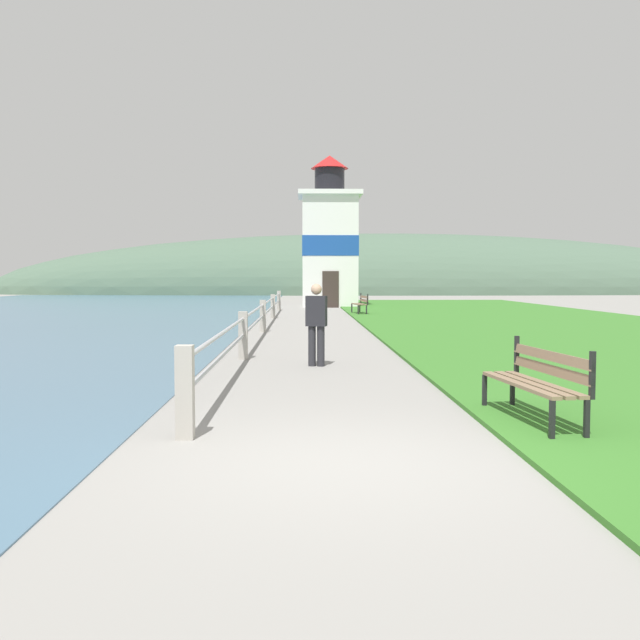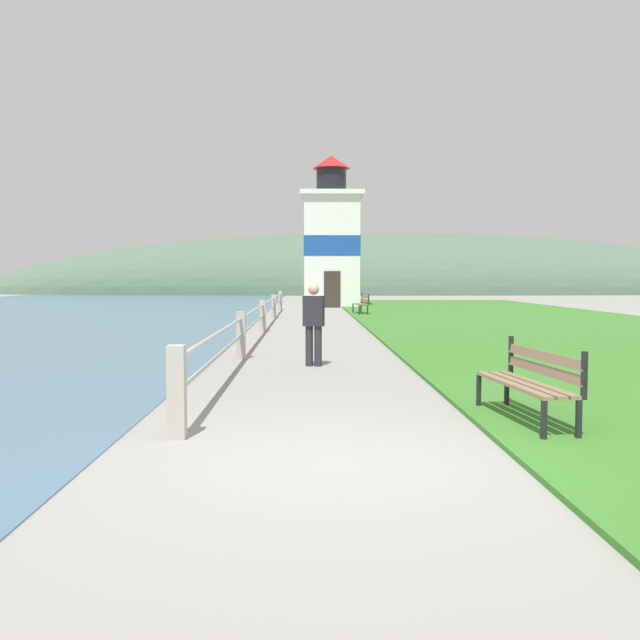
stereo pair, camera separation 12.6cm
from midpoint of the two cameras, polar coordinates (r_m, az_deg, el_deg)
ground_plane at (r=6.60m, az=1.53°, el=-11.36°), size 160.00×160.00×0.00m
grass_verge at (r=25.23m, az=17.38°, el=-0.45°), size 12.00×52.52×0.06m
seawall_railing at (r=21.82m, az=-4.44°, el=0.57°), size 0.18×28.94×0.98m
park_bench_near at (r=8.49m, az=16.94°, el=-4.46°), size 0.68×1.97×0.94m
park_bench_midway at (r=31.86m, az=3.50°, el=1.40°), size 0.64×1.70×0.94m
lighthouse at (r=40.50m, az=1.00°, el=6.26°), size 3.52×3.52×8.50m
person_strolling at (r=13.42m, az=-0.24°, el=-0.13°), size 0.42×0.29×1.56m
distant_hillside at (r=71.88m, az=5.58°, el=2.12°), size 80.00×16.00×12.00m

